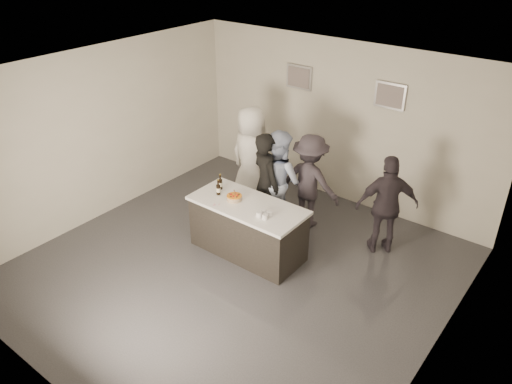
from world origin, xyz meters
TOP-DOWN VIEW (x-y plane):
  - floor at (0.00, 0.00)m, footprint 6.00×6.00m
  - ceiling at (0.00, 0.00)m, footprint 6.00×6.00m
  - wall_back at (0.00, 3.00)m, footprint 6.00×0.04m
  - wall_front at (0.00, -3.00)m, footprint 6.00×0.04m
  - wall_left at (-3.00, 0.00)m, footprint 0.04×6.00m
  - wall_right at (3.00, 0.00)m, footprint 0.04×6.00m
  - picture_left at (-0.90, 2.97)m, footprint 0.54×0.04m
  - picture_right at (0.90, 2.97)m, footprint 0.54×0.04m
  - bar_counter at (-0.15, 0.48)m, footprint 1.86×0.86m
  - cake at (-0.39, 0.45)m, footprint 0.24×0.24m
  - beer_bottle_a at (-0.80, 0.59)m, footprint 0.07×0.07m
  - beer_bottle_b at (-0.70, 0.43)m, footprint 0.07×0.07m
  - tumbler_cluster at (0.28, 0.34)m, footprint 0.19×0.19m
  - candles at (-0.44, 0.16)m, footprint 0.24×0.08m
  - person_main_black at (-0.33, 1.19)m, footprint 0.78×0.67m
  - person_main_blue at (-0.22, 1.41)m, footprint 1.03×0.90m
  - person_guest_left at (-1.12, 1.81)m, footprint 0.96×0.66m
  - person_guest_right at (1.54, 1.86)m, footprint 1.02×0.93m
  - person_guest_back at (0.15, 1.80)m, footprint 1.12×0.68m

SIDE VIEW (x-z plane):
  - floor at x=0.00m, z-range 0.00..0.00m
  - bar_counter at x=-0.15m, z-range 0.00..0.90m
  - person_guest_right at x=1.54m, z-range 0.00..1.67m
  - person_guest_back at x=0.15m, z-range 0.00..1.69m
  - person_main_black at x=-0.33m, z-range 0.00..1.80m
  - person_main_blue at x=-0.22m, z-range 0.00..1.80m
  - candles at x=-0.44m, z-range 0.90..0.91m
  - cake at x=-0.39m, z-range 0.90..0.97m
  - tumbler_cluster at x=0.28m, z-range 0.90..0.98m
  - person_guest_left at x=-1.12m, z-range 0.00..1.89m
  - beer_bottle_a at x=-0.80m, z-range 0.90..1.16m
  - beer_bottle_b at x=-0.70m, z-range 0.90..1.16m
  - wall_back at x=0.00m, z-range 0.00..3.00m
  - wall_front at x=0.00m, z-range 0.00..3.00m
  - wall_left at x=-3.00m, z-range 0.00..3.00m
  - wall_right at x=3.00m, z-range 0.00..3.00m
  - picture_left at x=-0.90m, z-range 1.98..2.42m
  - picture_right at x=0.90m, z-range 1.98..2.42m
  - ceiling at x=0.00m, z-range 3.00..3.00m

